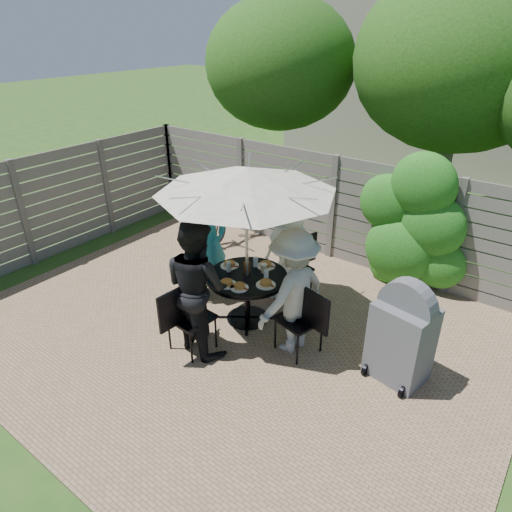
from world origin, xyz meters
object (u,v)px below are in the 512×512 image
Objects in this scene: person_front at (197,286)px; glass_left at (229,267)px; person_right at (293,292)px; syrup_jug at (247,267)px; chair_right at (299,332)px; plate_extra at (239,287)px; patio_table at (247,289)px; chair_left at (205,277)px; person_back at (289,250)px; bicycle at (238,215)px; person_left at (208,243)px; plate_left at (230,265)px; chair_front at (191,330)px; umbrella at (246,180)px; plate_right at (266,284)px; glass_right at (266,275)px; plate_back at (266,265)px; coffee_cup at (264,269)px; bbq_grill at (402,335)px; plate_front at (227,283)px; chair_back at (294,279)px; glass_back at (256,262)px.

person_front is 12.80× the size of glass_left.
person_right is 10.36× the size of syrup_jug.
chair_right is 0.95m from plate_extra.
chair_left is (-0.95, 0.16, -0.21)m from patio_table.
plate_extra is at bearing -68.51° from patio_table.
person_back is at bearing 89.58° from plate_extra.
chair_right reaches higher than plate_extra.
bicycle is at bearing 131.57° from syrup_jug.
person_left reaches higher than chair_left.
chair_left is at bearing 170.32° from plate_left.
syrup_jug is (0.90, -0.10, 0.51)m from chair_left.
person_right is (0.98, 0.82, 0.53)m from chair_front.
plate_extra is at bearing -40.00° from bicycle.
person_back is 0.89× the size of person_left.
umbrella is 2.71× the size of chair_left.
plate_right and plate_extra have the same top height.
chair_front is at bearing -40.59° from person_right.
person_front is at bearing -99.48° from patio_table.
glass_left is 2.60m from bicycle.
glass_right is at bearing 69.40° from plate_extra.
person_left is 7.09× the size of plate_back.
person_left reaches higher than person_front.
coffee_cup is at bearing 16.08° from plate_left.
chair_front reaches higher than plate_back.
person_back reaches higher than syrup_jug.
person_front is 1.37× the size of bbq_grill.
person_back is 1.68× the size of chair_left.
bbq_grill is (1.99, 0.47, -0.15)m from plate_extra.
umbrella is 2.01× the size of bbq_grill.
plate_front is (-0.12, -0.71, 0.00)m from plate_back.
coffee_cup reaches higher than plate_back.
syrup_jug reaches higher than plate_extra.
person_left reaches higher than plate_back.
chair_back is at bearing 52.40° from chair_left.
chair_left reaches higher than plate_right.
plate_front reaches higher than patio_table.
bbq_grill is at bearing 6.64° from plate_right.
patio_table is 0.99m from chair_left.
person_front is 0.95× the size of bicycle.
plate_front is (0.08, 0.46, -0.15)m from person_front.
syrup_jug is at bearing 2.31° from chair_right.
chair_back is 6.74× the size of glass_right.
person_back is 0.78m from syrup_jug.
chair_back is (0.16, 0.95, -0.22)m from patio_table.
person_front is 12.80× the size of glass_back.
plate_front and plate_extra have the same top height.
plate_left is (-1.17, 0.20, -0.08)m from person_right.
bbq_grill reaches higher than plate_front.
syrup_jug is at bearing -87.39° from glass_back.
chair_front is at bearing -114.46° from plate_extra.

